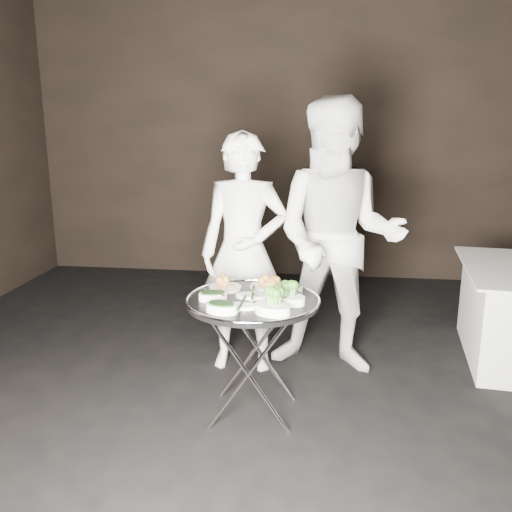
# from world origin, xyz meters

# --- Properties ---
(floor) EXTENTS (6.00, 7.00, 0.05)m
(floor) POSITION_xyz_m (0.00, 0.00, -0.03)
(floor) COLOR black
(floor) RESTS_ON ground
(wall_back) EXTENTS (6.00, 0.05, 3.00)m
(wall_back) POSITION_xyz_m (0.00, 3.52, 1.50)
(wall_back) COLOR black
(wall_back) RESTS_ON floor
(tray_stand) EXTENTS (0.49, 0.41, 0.71)m
(tray_stand) POSITION_xyz_m (-0.17, 0.39, 0.40)
(tray_stand) COLOR silver
(tray_stand) RESTS_ON floor
(serving_tray) EXTENTS (0.78, 0.78, 0.04)m
(serving_tray) POSITION_xyz_m (-0.17, 0.39, 0.72)
(serving_tray) COLOR black
(serving_tray) RESTS_ON tray_stand
(potato_plate_a) EXTENTS (0.20, 0.20, 0.07)m
(potato_plate_a) POSITION_xyz_m (-0.35, 0.55, 0.76)
(potato_plate_a) COLOR beige
(potato_plate_a) RESTS_ON serving_tray
(potato_plate_b) EXTENTS (0.20, 0.20, 0.07)m
(potato_plate_b) POSITION_xyz_m (-0.11, 0.61, 0.77)
(potato_plate_b) COLOR beige
(potato_plate_b) RESTS_ON serving_tray
(greens_bowl) EXTENTS (0.11, 0.11, 0.07)m
(greens_bowl) POSITION_xyz_m (0.06, 0.53, 0.76)
(greens_bowl) COLOR white
(greens_bowl) RESTS_ON serving_tray
(asparagus_plate_a) EXTENTS (0.21, 0.13, 0.04)m
(asparagus_plate_a) POSITION_xyz_m (-0.17, 0.41, 0.75)
(asparagus_plate_a) COLOR white
(asparagus_plate_a) RESTS_ON serving_tray
(asparagus_plate_b) EXTENTS (0.18, 0.10, 0.04)m
(asparagus_plate_b) POSITION_xyz_m (-0.21, 0.23, 0.75)
(asparagus_plate_b) COLOR white
(asparagus_plate_b) RESTS_ON serving_tray
(spinach_bowl_a) EXTENTS (0.19, 0.15, 0.07)m
(spinach_bowl_a) POSITION_xyz_m (-0.39, 0.34, 0.76)
(spinach_bowl_a) COLOR white
(spinach_bowl_a) RESTS_ON serving_tray
(spinach_bowl_b) EXTENTS (0.21, 0.16, 0.07)m
(spinach_bowl_b) POSITION_xyz_m (-0.30, 0.15, 0.77)
(spinach_bowl_b) COLOR white
(spinach_bowl_b) RESTS_ON serving_tray
(broccoli_bowl_a) EXTENTS (0.21, 0.18, 0.07)m
(broccoli_bowl_a) POSITION_xyz_m (0.05, 0.34, 0.77)
(broccoli_bowl_a) COLOR white
(broccoli_bowl_a) RESTS_ON serving_tray
(broccoli_bowl_b) EXTENTS (0.24, 0.20, 0.08)m
(broccoli_bowl_b) POSITION_xyz_m (-0.03, 0.16, 0.77)
(broccoli_bowl_b) COLOR white
(broccoli_bowl_b) RESTS_ON serving_tray
(serving_utensils) EXTENTS (0.57, 0.42, 0.01)m
(serving_utensils) POSITION_xyz_m (-0.15, 0.46, 0.78)
(serving_utensils) COLOR silver
(serving_utensils) RESTS_ON serving_tray
(waiter_left) EXTENTS (0.61, 0.41, 1.67)m
(waiter_left) POSITION_xyz_m (-0.32, 1.07, 0.83)
(waiter_left) COLOR white
(waiter_left) RESTS_ON floor
(waiter_right) EXTENTS (1.00, 0.83, 1.89)m
(waiter_right) POSITION_xyz_m (0.32, 1.10, 0.94)
(waiter_right) COLOR white
(waiter_right) RESTS_ON floor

